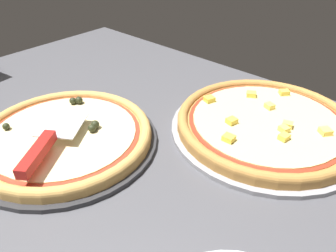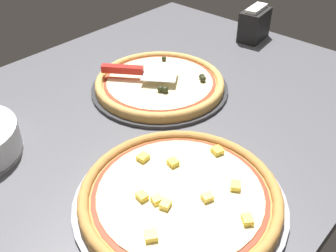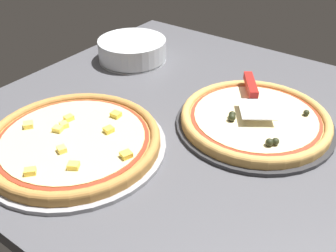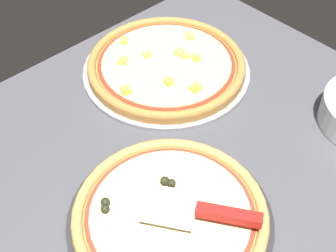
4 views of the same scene
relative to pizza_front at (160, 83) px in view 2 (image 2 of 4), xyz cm
name	(u,v)px [view 2 (image 2 of 4)]	position (x,y,z in cm)	size (l,w,h in cm)	color
ground_plane	(162,109)	(4.98, 5.40, -4.08)	(126.21, 103.89, 3.60)	#4C4C51
pizza_pan_front	(160,88)	(0.01, -0.02, -1.78)	(38.75, 38.75, 1.00)	#2D2D30
pizza_front	(160,83)	(0.00, 0.00, 0.00)	(36.43, 36.43, 3.77)	tan
pizza_pan_back	(180,202)	(29.25, 32.45, -1.78)	(41.88, 41.88, 1.00)	#939399
pizza_back	(180,195)	(29.24, 32.46, 0.10)	(39.37, 39.37, 3.24)	#B77F3D
serving_spatula	(132,71)	(4.31, -6.45, 3.26)	(16.37, 20.53, 2.00)	silver
napkin_holder	(254,24)	(-48.08, 0.75, 3.26)	(12.93, 8.71, 11.68)	black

